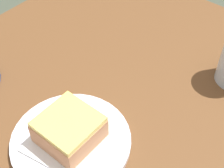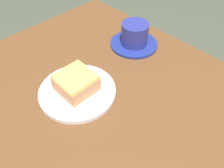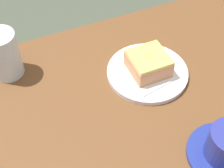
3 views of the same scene
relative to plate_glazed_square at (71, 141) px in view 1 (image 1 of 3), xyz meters
name	(u,v)px [view 1 (image 1 of 3)]	position (x,y,z in m)	size (l,w,h in m)	color
table	(77,127)	(-0.08, -0.08, -0.12)	(0.92, 0.65, 0.72)	brown
plate_glazed_square	(71,141)	(0.00, 0.00, 0.00)	(0.20, 0.20, 0.01)	white
napkin_glazed_square	(71,138)	(0.00, 0.00, 0.01)	(0.13, 0.13, 0.00)	white
donut_glazed_square	(69,129)	(0.00, 0.00, 0.03)	(0.09, 0.09, 0.05)	tan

